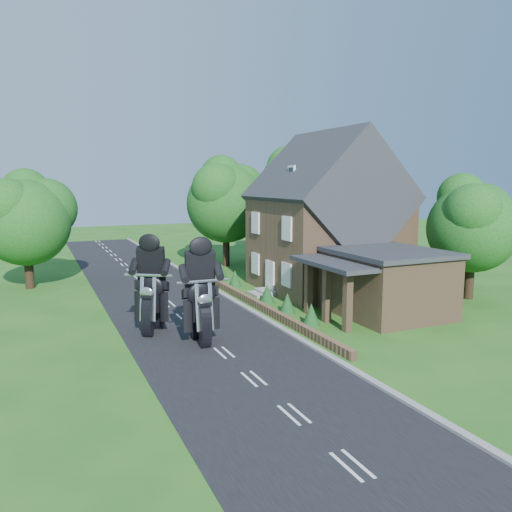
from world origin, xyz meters
name	(u,v)px	position (x,y,z in m)	size (l,w,h in m)	color
ground	(201,333)	(0.00, 0.00, 0.00)	(120.00, 120.00, 0.00)	#245718
road	(201,333)	(0.00, 0.00, 0.01)	(7.00, 80.00, 0.02)	black
kerb	(272,323)	(3.65, 0.00, 0.06)	(0.30, 80.00, 0.12)	gray
garden_wall	(245,297)	(4.30, 5.00, 0.20)	(0.30, 22.00, 0.40)	brown
house	(327,223)	(10.49, 6.00, 4.34)	(9.54, 8.64, 10.24)	brown
annex	(385,281)	(9.87, -0.80, 1.77)	(7.05, 5.94, 3.44)	brown
tree_annex_side	(476,220)	(17.13, 0.10, 4.69)	(5.64, 5.20, 7.48)	black
tree_house_right	(379,206)	(16.65, 8.62, 5.19)	(6.51, 6.00, 8.40)	black
tree_behind_house	(300,190)	(14.18, 16.14, 6.23)	(7.81, 7.20, 10.08)	black
tree_behind_left	(230,197)	(8.16, 17.13, 5.73)	(6.94, 6.40, 9.16)	black
tree_far_road	(32,215)	(-6.86, 14.11, 4.84)	(6.08, 5.60, 7.84)	black
shrub_a	(311,314)	(5.30, -1.00, 0.55)	(0.90, 0.90, 1.10)	#123A18
shrub_b	(287,303)	(5.30, 1.50, 0.55)	(0.90, 0.90, 1.10)	#123A18
shrub_c	(267,293)	(5.30, 4.00, 0.55)	(0.90, 0.90, 1.10)	#123A18
shrub_d	(235,278)	(5.30, 9.00, 0.55)	(0.90, 0.90, 1.10)	#123A18
shrub_e	(222,272)	(5.30, 11.50, 0.55)	(0.90, 0.90, 1.10)	#123A18
shrub_f	(211,267)	(5.30, 14.00, 0.55)	(0.90, 0.90, 1.10)	#123A18
motorcycle_lead	(201,328)	(-0.48, -1.48, 0.70)	(0.38, 1.50, 1.40)	black
motorcycle_follow	(153,319)	(-2.04, 0.88, 0.69)	(0.38, 1.49, 1.39)	black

